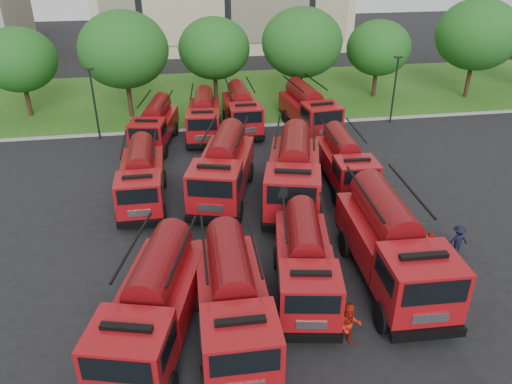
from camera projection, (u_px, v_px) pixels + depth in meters
ground at (286, 269)px, 22.33m from camera, size 140.00×140.00×0.00m
lawn at (225, 95)px, 44.93m from camera, size 70.00×16.00×0.12m
curb at (237, 127)px, 37.88m from camera, size 70.00×0.30×0.14m
tree_1 at (19, 60)px, 37.96m from camera, size 5.71×5.71×6.98m
tree_2 at (124, 50)px, 37.39m from camera, size 6.72×6.72×8.22m
tree_3 at (214, 48)px, 40.86m from camera, size 5.88×5.88×7.19m
tree_4 at (302, 43)px, 40.29m from camera, size 6.55×6.55×8.01m
tree_5 at (379, 48)px, 42.55m from camera, size 5.46×5.46×6.68m
tree_6 at (477, 35)px, 41.82m from camera, size 6.89×6.89×8.42m
lamp_post_0 at (94, 100)px, 34.53m from camera, size 0.60×0.25×5.11m
lamp_post_1 at (395, 86)px, 37.61m from camera, size 0.60×0.25×5.11m
fire_truck_0 at (153, 305)px, 17.74m from camera, size 4.31×7.68×3.32m
fire_truck_1 at (233, 300)px, 17.99m from camera, size 2.73×7.23×3.27m
fire_truck_2 at (305, 262)px, 20.27m from camera, size 3.35×6.89×3.00m
fire_truck_3 at (392, 245)px, 20.77m from camera, size 3.18×8.11×3.65m
fire_truck_4 at (142, 177)px, 27.08m from camera, size 2.47×6.66×3.03m
fire_truck_5 at (223, 168)px, 27.59m from camera, size 4.52×7.98×3.45m
fire_truck_6 at (294, 172)px, 26.94m from camera, size 4.61×8.32×3.60m
fire_truck_7 at (345, 161)px, 28.99m from camera, size 2.60×6.53×2.93m
fire_truck_8 at (155, 125)px, 34.36m from camera, size 3.38×6.69×2.91m
fire_truck_9 at (204, 116)px, 35.77m from camera, size 2.85×6.70×2.97m
fire_truck_10 at (242, 110)px, 36.92m from camera, size 2.49×6.69×3.04m
fire_truck_11 at (309, 109)px, 36.65m from camera, size 3.28×7.38×3.25m
firefighter_1 at (347, 344)px, 18.33m from camera, size 0.95×0.60×1.84m
firefighter_2 at (425, 268)px, 22.37m from camera, size 0.77×1.19×1.90m
firefighter_3 at (455, 254)px, 23.35m from camera, size 1.02×0.56×1.53m
firefighter_4 at (234, 268)px, 22.37m from camera, size 0.92×1.05×1.81m
firefighter_5 at (378, 208)px, 27.18m from camera, size 1.68×1.10×1.67m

